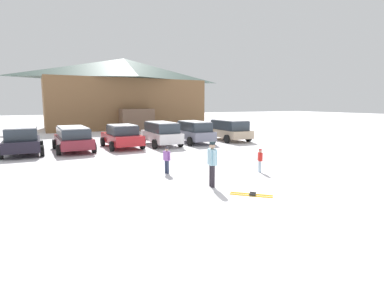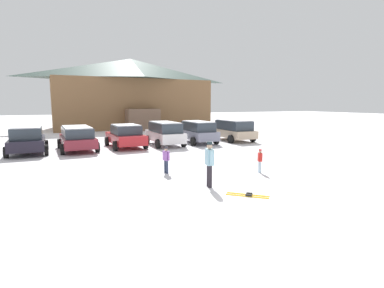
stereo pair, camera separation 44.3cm
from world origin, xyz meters
name	(u,v)px [view 2 (the right image)]	position (x,y,z in m)	size (l,w,h in m)	color
ground	(291,212)	(0.00, 0.00, 0.00)	(160.00, 160.00, 0.00)	white
ski_lodge	(132,93)	(2.71, 31.34, 4.28)	(19.11, 10.15, 8.44)	brown
parked_black_sedan	(27,140)	(-7.60, 14.19, 0.83)	(2.32, 4.08, 1.65)	black
parked_maroon_van	(77,137)	(-4.77, 14.35, 0.85)	(2.41, 4.79, 1.55)	maroon
parked_red_sedan	(126,136)	(-1.65, 14.35, 0.81)	(2.40, 4.36, 1.59)	red
parked_white_suv	(165,133)	(1.14, 14.19, 0.92)	(2.09, 4.29, 1.71)	white
parked_grey_wagon	(198,131)	(3.86, 14.34, 0.90)	(2.09, 4.04, 1.68)	slate
parked_beige_suv	(233,130)	(7.11, 14.49, 0.91)	(2.24, 4.30, 1.69)	tan
skier_adult_in_blue_parka	(209,162)	(-0.90, 3.23, 0.94)	(0.32, 0.61, 1.67)	#28232A
skier_child_in_purple_jacket	(166,158)	(-1.63, 5.92, 0.66)	(0.26, 0.41, 1.16)	#303953
skier_child_in_red_jacket	(260,160)	(2.15, 4.32, 0.59)	(0.23, 0.37, 1.05)	#A2BBCB
pair_of_skis	(248,195)	(-0.22, 1.77, 0.02)	(1.23, 1.17, 0.08)	gold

